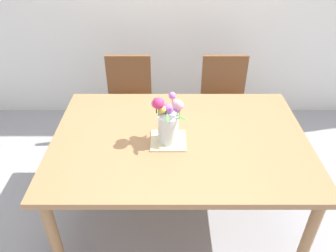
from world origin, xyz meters
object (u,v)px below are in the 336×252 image
object	(u,v)px
dining_table	(179,146)
chair_right	(224,98)
flower_vase	(168,120)
chair_left	(129,98)

from	to	relation	value
dining_table	chair_right	bearing A→B (deg)	64.32
dining_table	flower_vase	bearing A→B (deg)	-155.87
dining_table	chair_left	distance (m)	1.05
chair_right	flower_vase	size ratio (longest dim) A/B	2.84
chair_right	flower_vase	bearing A→B (deg)	61.36
chair_left	flower_vase	size ratio (longest dim) A/B	2.84
dining_table	chair_left	world-z (taller)	chair_left
dining_table	flower_vase	world-z (taller)	flower_vase
chair_left	chair_right	world-z (taller)	same
chair_left	flower_vase	distance (m)	1.11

